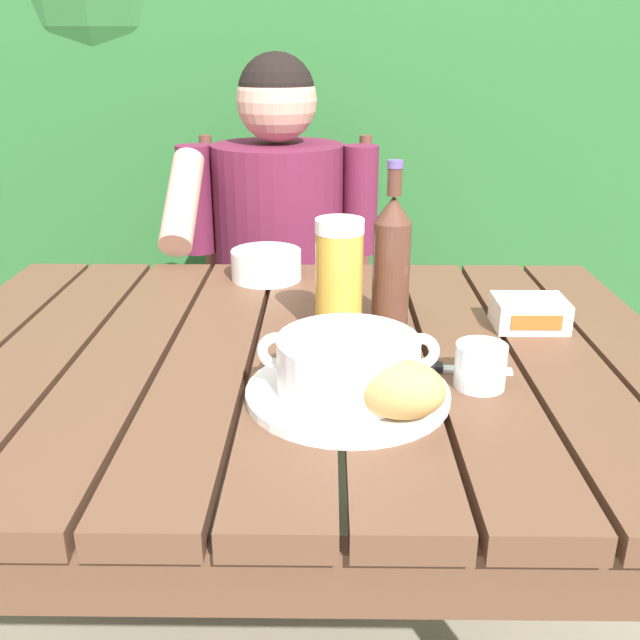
% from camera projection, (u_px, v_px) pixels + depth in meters
% --- Properties ---
extents(dining_table, '(1.17, 0.89, 0.77)m').
position_uv_depth(dining_table, '(297.00, 408.00, 1.12)').
color(dining_table, brown).
rests_on(dining_table, ground_plane).
extents(hedge_backdrop, '(3.53, 0.98, 2.20)m').
position_uv_depth(hedge_backdrop, '(314.00, 93.00, 2.41)').
color(hedge_backdrop, '#2A622D').
rests_on(hedge_backdrop, ground_plane).
extents(chair_near_diner, '(0.49, 0.48, 0.97)m').
position_uv_depth(chair_near_diner, '(285.00, 316.00, 2.01)').
color(chair_near_diner, brown).
rests_on(chair_near_diner, ground_plane).
extents(person_eating, '(0.48, 0.47, 1.20)m').
position_uv_depth(person_eating, '(278.00, 263.00, 1.74)').
color(person_eating, maroon).
rests_on(person_eating, ground_plane).
extents(serving_plate, '(0.27, 0.27, 0.01)m').
position_uv_depth(serving_plate, '(348.00, 393.00, 0.93)').
color(serving_plate, white).
rests_on(serving_plate, dining_table).
extents(soup_bowl, '(0.24, 0.19, 0.08)m').
position_uv_depth(soup_bowl, '(348.00, 363.00, 0.91)').
color(soup_bowl, white).
rests_on(soup_bowl, serving_plate).
extents(bread_roll, '(0.13, 0.10, 0.07)m').
position_uv_depth(bread_roll, '(400.00, 389.00, 0.85)').
color(bread_roll, tan).
rests_on(bread_roll, serving_plate).
extents(beer_glass, '(0.08, 0.08, 0.19)m').
position_uv_depth(beer_glass, '(339.00, 278.00, 1.10)').
color(beer_glass, gold).
rests_on(beer_glass, dining_table).
extents(beer_bottle, '(0.06, 0.06, 0.27)m').
position_uv_depth(beer_bottle, '(392.00, 260.00, 1.12)').
color(beer_bottle, '#522F23').
rests_on(beer_bottle, dining_table).
extents(water_glass_small, '(0.07, 0.07, 0.06)m').
position_uv_depth(water_glass_small, '(480.00, 366.00, 0.95)').
color(water_glass_small, silver).
rests_on(water_glass_small, dining_table).
extents(butter_tub, '(0.12, 0.09, 0.05)m').
position_uv_depth(butter_tub, '(529.00, 313.00, 1.15)').
color(butter_tub, white).
rests_on(butter_tub, dining_table).
extents(table_knife, '(0.17, 0.03, 0.01)m').
position_uv_depth(table_knife, '(441.00, 368.00, 1.00)').
color(table_knife, silver).
rests_on(table_knife, dining_table).
extents(diner_bowl, '(0.14, 0.14, 0.06)m').
position_uv_depth(diner_bowl, '(266.00, 265.00, 1.40)').
color(diner_bowl, white).
rests_on(diner_bowl, dining_table).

